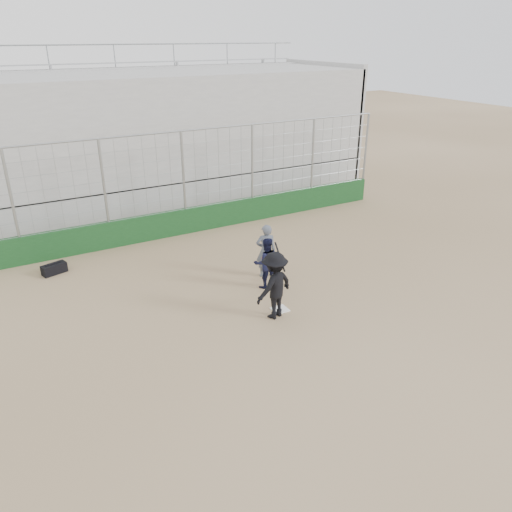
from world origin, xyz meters
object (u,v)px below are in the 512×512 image
batter_at_plate (275,285)px  catcher_crouched (266,271)px  umpire (266,253)px  equipment_bag (54,269)px

batter_at_plate → catcher_crouched: (0.69, 1.63, -0.41)m
umpire → equipment_bag: umpire is taller
catcher_crouched → umpire: umpire is taller
umpire → equipment_bag: 7.01m
catcher_crouched → umpire: bearing=59.9°
catcher_crouched → umpire: size_ratio=0.70×
equipment_bag → umpire: bearing=-31.0°
umpire → equipment_bag: size_ratio=1.90×
batter_at_plate → umpire: bearing=64.7°
catcher_crouched → umpire: (0.40, 0.69, 0.25)m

